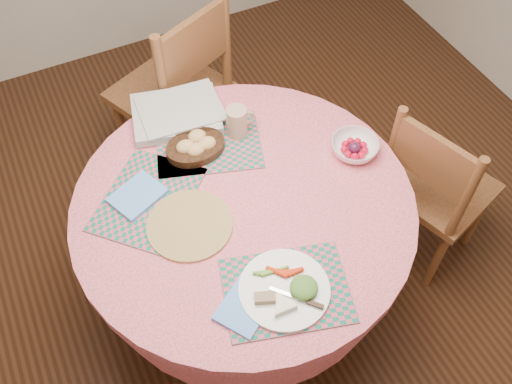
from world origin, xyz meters
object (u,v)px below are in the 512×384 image
dinner_plate (287,289)px  bread_bowl (196,146)px  chair_right (433,188)px  dining_table (244,232)px  latte_mug (238,122)px  fruit_bowl (355,148)px  wicker_trivet (190,225)px  chair_back (177,90)px

dinner_plate → bread_bowl: (-0.03, 0.68, 0.01)m
chair_right → bread_bowl: bearing=47.6°
dining_table → latte_mug: 0.42m
chair_right → fruit_bowl: size_ratio=4.12×
bread_bowl → fruit_bowl: bearing=-26.5°
wicker_trivet → dinner_plate: dinner_plate is taller
chair_right → latte_mug: bearing=41.6°
fruit_bowl → dining_table: bearing=-176.8°
chair_back → fruit_bowl: 0.97m
latte_mug → fruit_bowl: 0.46m
chair_right → dinner_plate: (-0.87, -0.28, 0.30)m
latte_mug → fruit_bowl: bearing=-38.4°
dining_table → chair_right: bearing=-6.9°
chair_back → latte_mug: 0.63m
dining_table → chair_back: size_ratio=1.20×
dining_table → chair_right: chair_right is taller
dinner_plate → fruit_bowl: dinner_plate is taller
chair_right → chair_back: bearing=20.0°
chair_right → dinner_plate: size_ratio=3.09×
dinner_plate → dining_table: bearing=85.8°
dinner_plate → fruit_bowl: 0.65m
dinner_plate → chair_back: bearing=85.8°
dining_table → latte_mug: size_ratio=9.92×
chair_back → fruit_bowl: (0.42, -0.85, 0.24)m
chair_back → bread_bowl: (-0.12, -0.58, 0.25)m
bread_bowl → chair_back: bearing=78.0°
wicker_trivet → latte_mug: latte_mug is taller
latte_mug → dining_table: bearing=-111.6°
chair_right → dinner_plate: chair_right is taller
fruit_bowl → wicker_trivet: bearing=-176.8°
wicker_trivet → fruit_bowl: size_ratio=1.36×
fruit_bowl → bread_bowl: bearing=153.5°
wicker_trivet → chair_right: bearing=-4.9°
chair_right → fruit_bowl: (-0.36, 0.13, 0.30)m
chair_back → fruit_bowl: bearing=91.8°
chair_back → wicker_trivet: size_ratio=3.44×
bread_bowl → latte_mug: latte_mug is taller
dining_table → bread_bowl: bread_bowl is taller
chair_right → wicker_trivet: (-1.05, 0.09, 0.28)m
chair_back → bread_bowl: bearing=53.7°
wicker_trivet → dinner_plate: (0.18, -0.37, 0.01)m
chair_back → wicker_trivet: (-0.27, -0.89, 0.22)m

